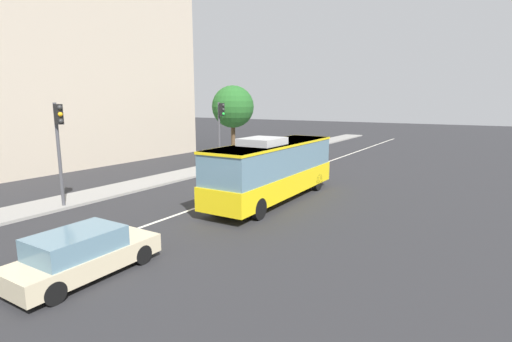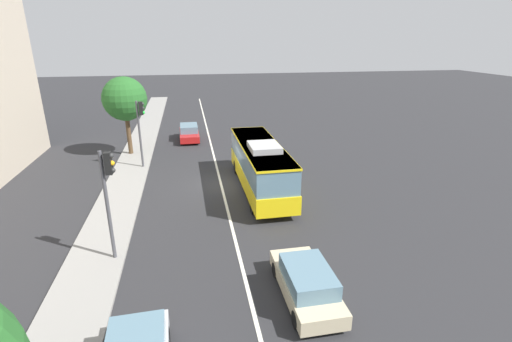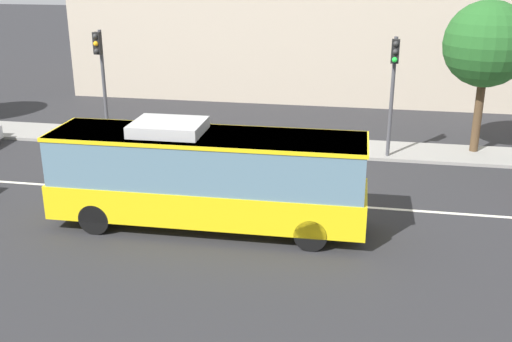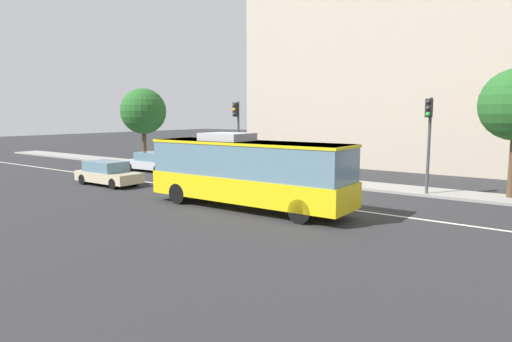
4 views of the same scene
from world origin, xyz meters
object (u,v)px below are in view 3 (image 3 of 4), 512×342
Objects in this scene: traffic_light_mid_block at (101,67)px; street_tree_kerbside_left at (487,45)px; transit_bus at (207,174)px; traffic_light_near_corner at (393,77)px.

street_tree_kerbside_left is (16.55, 1.52, 1.22)m from traffic_light_mid_block.
transit_bus is 1.93× the size of traffic_light_near_corner.
traffic_light_mid_block is (-6.92, 7.96, 1.75)m from transit_bus.
transit_bus is at bearing 43.67° from traffic_light_mid_block.
traffic_light_near_corner is at bearing -157.97° from street_tree_kerbside_left.
traffic_light_near_corner is 0.79× the size of street_tree_kerbside_left.
transit_bus is 10.03m from traffic_light_near_corner.
traffic_light_mid_block is at bearing -174.76° from street_tree_kerbside_left.
traffic_light_near_corner reaches higher than transit_bus.
traffic_light_near_corner is 1.00× the size of traffic_light_mid_block.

